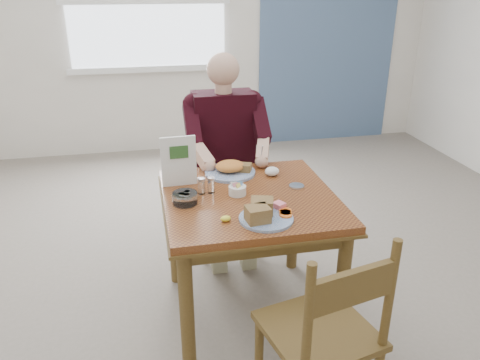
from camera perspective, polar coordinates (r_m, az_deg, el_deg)
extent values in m
plane|color=#71685B|center=(2.88, 1.03, -15.52)|extent=(6.00, 6.00, 0.00)
plane|color=beige|center=(5.22, -6.61, 18.72)|extent=(5.50, 0.00, 5.50)
cube|color=#486186|center=(5.59, 10.88, 18.76)|extent=(1.60, 0.02, 2.80)
ellipsoid|color=#FFF135|center=(2.21, -1.76, -4.72)|extent=(0.06, 0.04, 0.03)
ellipsoid|color=white|center=(2.72, 3.92, 1.06)|extent=(0.09, 0.08, 0.05)
cylinder|color=silver|center=(2.59, 6.90, -0.74)|extent=(0.10, 0.10, 0.01)
cube|color=white|center=(5.16, -11.41, 20.61)|extent=(1.60, 0.02, 1.30)
cube|color=white|center=(5.22, -10.80, 13.15)|extent=(1.72, 0.04, 0.06)
cube|color=white|center=(5.15, -11.40, 20.60)|extent=(1.72, 0.04, 0.06)
cube|color=brown|center=(2.49, 1.15, -2.28)|extent=(0.90, 0.90, 0.04)
cube|color=brown|center=(2.50, 1.15, -2.85)|extent=(0.92, 0.92, 0.01)
cylinder|color=brown|center=(2.31, -6.49, -15.74)|extent=(0.07, 0.07, 0.71)
cylinder|color=brown|center=(2.47, 12.27, -13.14)|extent=(0.07, 0.07, 0.71)
cylinder|color=brown|center=(2.95, -8.07, -6.31)|extent=(0.07, 0.07, 0.71)
cylinder|color=brown|center=(3.09, 6.55, -4.85)|extent=(0.07, 0.07, 0.71)
cube|color=brown|center=(2.19, 3.46, -8.26)|extent=(0.80, 0.03, 0.08)
cube|color=brown|center=(2.86, -0.61, -0.25)|extent=(0.80, 0.03, 0.08)
cube|color=brown|center=(2.47, -7.75, -4.54)|extent=(0.03, 0.80, 0.08)
cube|color=brown|center=(2.62, 9.48, -2.87)|extent=(0.03, 0.80, 0.08)
cylinder|color=brown|center=(3.19, -4.41, -6.43)|extent=(0.04, 0.04, 0.45)
cylinder|color=brown|center=(3.25, 1.92, -5.80)|extent=(0.04, 0.04, 0.45)
cylinder|color=brown|center=(3.51, -5.22, -3.57)|extent=(0.04, 0.04, 0.45)
cylinder|color=brown|center=(3.56, 0.55, -3.04)|extent=(0.04, 0.04, 0.45)
cube|color=brown|center=(3.26, -1.84, -0.92)|extent=(0.42, 0.42, 0.03)
cylinder|color=brown|center=(3.32, -5.51, 3.77)|extent=(0.04, 0.04, 0.50)
cylinder|color=brown|center=(3.37, 0.58, 4.21)|extent=(0.04, 0.04, 0.50)
cube|color=brown|center=(3.31, -2.47, 5.63)|extent=(0.38, 0.03, 0.14)
cylinder|color=brown|center=(2.26, 2.32, -20.96)|extent=(0.05, 0.05, 0.45)
cylinder|color=brown|center=(2.41, 10.40, -18.16)|extent=(0.05, 0.05, 0.45)
cube|color=brown|center=(2.06, 9.51, -17.64)|extent=(0.50, 0.50, 0.03)
cylinder|color=brown|center=(1.71, 8.27, -17.03)|extent=(0.04, 0.04, 0.50)
cylinder|color=brown|center=(1.90, 17.74, -13.47)|extent=(0.04, 0.04, 0.50)
cube|color=brown|center=(1.74, 13.59, -12.62)|extent=(0.38, 0.11, 0.14)
cube|color=gray|center=(3.11, -3.28, -0.70)|extent=(0.13, 0.38, 0.12)
cube|color=gray|center=(3.14, 0.32, -0.40)|extent=(0.13, 0.38, 0.12)
cube|color=gray|center=(3.09, -2.63, -7.13)|extent=(0.10, 0.10, 0.48)
cube|color=gray|center=(3.12, 1.01, -6.75)|extent=(0.10, 0.10, 0.48)
cube|color=black|center=(3.16, -2.03, 5.52)|extent=(0.40, 0.22, 0.58)
sphere|color=black|center=(3.07, -5.62, 9.18)|extent=(0.15, 0.15, 0.15)
sphere|color=black|center=(3.13, 1.39, 9.57)|extent=(0.15, 0.15, 0.15)
cylinder|color=tan|center=(3.06, -2.04, 10.95)|extent=(0.11, 0.11, 0.08)
sphere|color=tan|center=(3.03, -2.08, 13.35)|extent=(0.21, 0.21, 0.21)
cube|color=black|center=(2.98, -5.86, 6.76)|extent=(0.09, 0.29, 0.27)
cube|color=black|center=(3.06, 2.41, 7.27)|extent=(0.09, 0.29, 0.27)
sphere|color=black|center=(2.91, -5.52, 4.25)|extent=(0.09, 0.09, 0.09)
sphere|color=black|center=(2.98, 2.92, 4.83)|extent=(0.09, 0.09, 0.09)
cube|color=tan|center=(2.84, -4.68, 3.04)|extent=(0.14, 0.23, 0.14)
cube|color=tan|center=(2.90, 2.78, 3.59)|extent=(0.14, 0.23, 0.14)
sphere|color=tan|center=(2.77, -3.79, 1.78)|extent=(0.08, 0.08, 0.08)
sphere|color=tan|center=(2.83, 2.64, 2.27)|extent=(0.08, 0.08, 0.08)
cylinder|color=silver|center=(2.81, 2.66, 3.23)|extent=(0.01, 0.05, 0.12)
cylinder|color=white|center=(2.23, 3.20, -4.72)|extent=(0.27, 0.27, 0.01)
cube|color=#AC894C|center=(2.17, 2.17, -4.18)|extent=(0.12, 0.10, 0.07)
cube|color=#AC894C|center=(2.25, 2.70, -3.20)|extent=(0.13, 0.12, 0.07)
cylinder|color=orange|center=(2.25, 5.60, -4.24)|extent=(0.07, 0.07, 0.01)
cylinder|color=orange|center=(2.27, 5.57, -3.99)|extent=(0.07, 0.07, 0.01)
cylinder|color=orange|center=(2.28, 5.55, -3.74)|extent=(0.08, 0.08, 0.01)
cube|color=pink|center=(2.31, 4.80, -3.08)|extent=(0.07, 0.07, 0.03)
cylinder|color=white|center=(2.75, -1.22, 0.93)|extent=(0.39, 0.39, 0.02)
ellipsoid|color=orange|center=(2.73, -1.22, 1.70)|extent=(0.21, 0.20, 0.06)
cube|color=#AC894C|center=(2.74, 0.22, 1.57)|extent=(0.13, 0.10, 0.04)
cylinder|color=white|center=(2.47, -0.32, -1.27)|extent=(0.11, 0.11, 0.05)
cube|color=pink|center=(2.46, -0.53, -0.59)|extent=(0.04, 0.02, 0.02)
cube|color=#6699D8|center=(2.47, -0.09, -0.42)|extent=(0.04, 0.02, 0.02)
cube|color=#EAD159|center=(2.45, -0.20, -0.68)|extent=(0.03, 0.03, 0.02)
cube|color=white|center=(2.47, -0.76, -0.48)|extent=(0.03, 0.01, 0.02)
cylinder|color=white|center=(2.49, -4.72, -0.89)|extent=(0.04, 0.04, 0.07)
cylinder|color=silver|center=(2.47, -4.75, 0.05)|extent=(0.04, 0.04, 0.02)
cylinder|color=white|center=(2.50, -3.53, -0.78)|extent=(0.04, 0.04, 0.07)
cylinder|color=silver|center=(2.48, -3.56, 0.16)|extent=(0.04, 0.04, 0.02)
cylinder|color=white|center=(2.39, -6.73, -2.20)|extent=(0.17, 0.17, 0.06)
cylinder|color=white|center=(2.38, -7.09, -1.89)|extent=(0.04, 0.04, 0.02)
cylinder|color=white|center=(2.40, -6.48, -1.59)|extent=(0.04, 0.04, 0.02)
cylinder|color=white|center=(2.37, -6.54, -1.97)|extent=(0.04, 0.04, 0.02)
cube|color=white|center=(2.57, -7.48, 2.27)|extent=(0.19, 0.02, 0.28)
cube|color=#2D5926|center=(2.54, -7.45, 3.37)|extent=(0.10, 0.01, 0.07)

